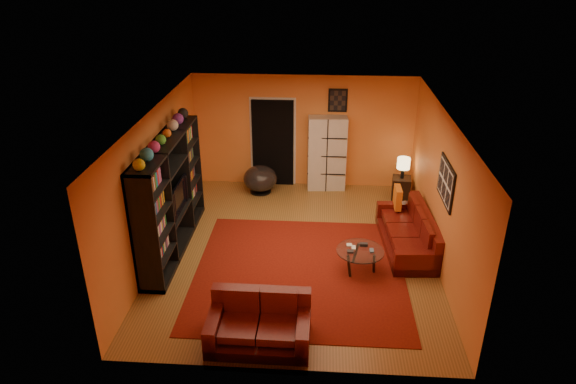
# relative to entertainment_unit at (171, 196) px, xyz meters

# --- Properties ---
(floor) EXTENTS (6.00, 6.00, 0.00)m
(floor) POSITION_rel_entertainment_unit_xyz_m (2.27, 0.00, -1.05)
(floor) COLOR brown
(floor) RESTS_ON ground
(ceiling) EXTENTS (6.00, 6.00, 0.00)m
(ceiling) POSITION_rel_entertainment_unit_xyz_m (2.27, 0.00, 1.55)
(ceiling) COLOR white
(ceiling) RESTS_ON wall_back
(wall_back) EXTENTS (6.00, 0.00, 6.00)m
(wall_back) POSITION_rel_entertainment_unit_xyz_m (2.27, 3.00, 0.25)
(wall_back) COLOR orange
(wall_back) RESTS_ON floor
(wall_front) EXTENTS (6.00, 0.00, 6.00)m
(wall_front) POSITION_rel_entertainment_unit_xyz_m (2.27, -3.00, 0.25)
(wall_front) COLOR orange
(wall_front) RESTS_ON floor
(wall_left) EXTENTS (0.00, 6.00, 6.00)m
(wall_left) POSITION_rel_entertainment_unit_xyz_m (-0.23, 0.00, 0.25)
(wall_left) COLOR orange
(wall_left) RESTS_ON floor
(wall_right) EXTENTS (0.00, 6.00, 6.00)m
(wall_right) POSITION_rel_entertainment_unit_xyz_m (4.78, 0.00, 0.25)
(wall_right) COLOR orange
(wall_right) RESTS_ON floor
(rug) EXTENTS (3.60, 3.60, 0.01)m
(rug) POSITION_rel_entertainment_unit_xyz_m (2.38, -0.70, -1.04)
(rug) COLOR #5D110A
(rug) RESTS_ON floor
(doorway) EXTENTS (0.95, 0.10, 2.04)m
(doorway) POSITION_rel_entertainment_unit_xyz_m (1.57, 2.96, -0.03)
(doorway) COLOR black
(doorway) RESTS_ON floor
(wall_art_right) EXTENTS (0.03, 1.00, 0.70)m
(wall_art_right) POSITION_rel_entertainment_unit_xyz_m (4.75, -0.30, 0.55)
(wall_art_right) COLOR black
(wall_art_right) RESTS_ON wall_right
(wall_art_back) EXTENTS (0.42, 0.03, 0.52)m
(wall_art_back) POSITION_rel_entertainment_unit_xyz_m (3.02, 2.98, 1.00)
(wall_art_back) COLOR black
(wall_art_back) RESTS_ON wall_back
(entertainment_unit) EXTENTS (0.45, 3.00, 2.10)m
(entertainment_unit) POSITION_rel_entertainment_unit_xyz_m (0.00, 0.00, 0.00)
(entertainment_unit) COLOR black
(entertainment_unit) RESTS_ON floor
(tv) EXTENTS (0.95, 0.12, 0.54)m
(tv) POSITION_rel_entertainment_unit_xyz_m (0.05, 0.08, -0.06)
(tv) COLOR black
(tv) RESTS_ON entertainment_unit
(sofa) EXTENTS (0.96, 2.08, 0.85)m
(sofa) POSITION_rel_entertainment_unit_xyz_m (4.41, 0.27, -0.76)
(sofa) COLOR #500D0A
(sofa) RESTS_ON rug
(loveseat) EXTENTS (1.44, 0.87, 0.85)m
(loveseat) POSITION_rel_entertainment_unit_xyz_m (1.88, -2.42, -0.76)
(loveseat) COLOR #500D0A
(loveseat) RESTS_ON rug
(throw_pillow) EXTENTS (0.12, 0.42, 0.42)m
(throw_pillow) POSITION_rel_entertainment_unit_xyz_m (4.22, 1.08, -0.42)
(throw_pillow) COLOR orange
(throw_pillow) RESTS_ON sofa
(coffee_table) EXTENTS (0.82, 0.82, 0.41)m
(coffee_table) POSITION_rel_entertainment_unit_xyz_m (3.40, -0.60, -0.68)
(coffee_table) COLOR silver
(coffee_table) RESTS_ON floor
(storage_cabinet) EXTENTS (0.89, 0.45, 1.72)m
(storage_cabinet) POSITION_rel_entertainment_unit_xyz_m (2.82, 2.80, -0.19)
(storage_cabinet) COLOR beige
(storage_cabinet) RESTS_ON floor
(bowl_chair) EXTENTS (0.77, 0.77, 0.62)m
(bowl_chair) POSITION_rel_entertainment_unit_xyz_m (1.32, 2.47, -0.72)
(bowl_chair) COLOR black
(bowl_chair) RESTS_ON floor
(side_table) EXTENTS (0.44, 0.44, 0.50)m
(side_table) POSITION_rel_entertainment_unit_xyz_m (4.49, 2.36, -0.80)
(side_table) COLOR black
(side_table) RESTS_ON floor
(table_lamp) EXTENTS (0.28, 0.28, 0.47)m
(table_lamp) POSITION_rel_entertainment_unit_xyz_m (4.49, 2.36, -0.22)
(table_lamp) COLOR black
(table_lamp) RESTS_ON side_table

